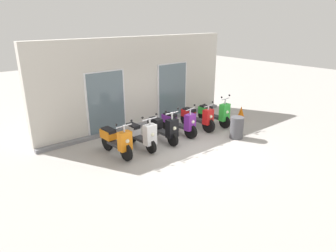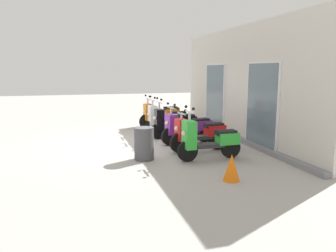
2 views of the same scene
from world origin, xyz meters
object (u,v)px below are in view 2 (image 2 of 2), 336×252
Objects in this scene: scooter_purple at (187,128)px; traffic_cone at (232,167)px; scooter_orange at (160,115)px; scooter_red at (199,134)px; scooter_black at (174,123)px; trash_bin at (144,144)px; scooter_white at (166,119)px; scooter_green at (208,140)px.

scooter_purple reaches higher than traffic_cone.
scooter_orange is 3.59m from scooter_red.
traffic_cone is (5.93, -0.11, -0.24)m from scooter_orange.
scooter_orange is 5.94m from traffic_cone.
scooter_red is at bearing 5.18° from scooter_black.
scooter_black is at bearing -174.82° from scooter_red.
scooter_purple is (2.65, 0.12, -0.05)m from scooter_orange.
scooter_red is 1.60m from trash_bin.
scooter_orange is 3.06× the size of traffic_cone.
scooter_orange reaches higher than scooter_red.
scooter_orange is at bearing 179.01° from scooter_black.
scooter_white reaches higher than scooter_orange.
trash_bin is (-0.43, -1.44, -0.10)m from scooter_green.
scooter_black reaches higher than trash_bin.
trash_bin is at bearing -32.11° from scooter_black.
traffic_cone is at bearing -1.06° from scooter_black.
scooter_white reaches higher than scooter_red.
scooter_green is at bearing 174.69° from traffic_cone.
scooter_purple is 0.99× the size of scooter_red.
scooter_orange is 1.04× the size of scooter_black.
scooter_black reaches higher than scooter_red.
scooter_orange is at bearing 178.96° from traffic_cone.
trash_bin is (-1.93, -1.30, 0.12)m from traffic_cone.
scooter_green is at bearing 73.25° from trash_bin.
scooter_red is at bearing 2.08° from scooter_orange.
scooter_red is 3.14× the size of traffic_cone.
scooter_black reaches higher than traffic_cone.
scooter_purple is (0.84, 0.16, -0.03)m from scooter_black.
scooter_white is 1.76m from scooter_purple.
scooter_red is (1.78, 0.16, -0.02)m from scooter_black.
scooter_green is at bearing -2.99° from scooter_purple.
trash_bin is (3.10, -1.38, -0.10)m from scooter_white.
scooter_red reaches higher than trash_bin.
scooter_orange is 0.98× the size of scooter_purple.
scooter_black is 2.93× the size of traffic_cone.
traffic_cone is at bearing -5.31° from scooter_green.
traffic_cone is at bearing -1.04° from scooter_orange.
trash_bin is (1.35, -1.53, -0.07)m from scooter_purple.
scooter_white is at bearing -179.03° from scooter_green.
scooter_white reaches higher than scooter_purple.
scooter_black is 1.79m from scooter_red.
scooter_white is 3.53m from scooter_green.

